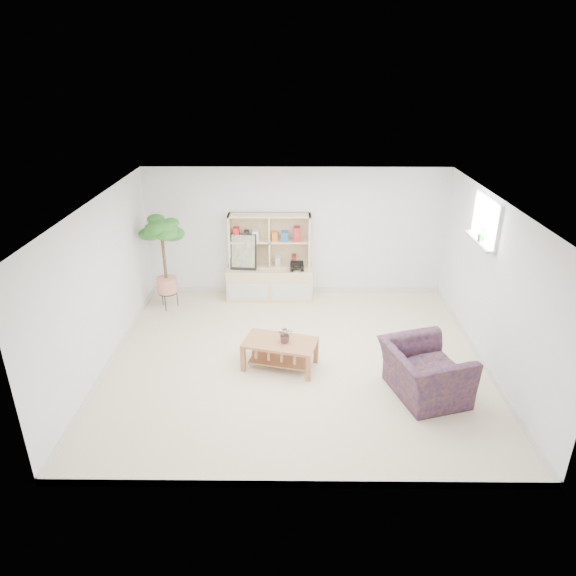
{
  "coord_description": "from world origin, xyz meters",
  "views": [
    {
      "loc": [
        -0.06,
        -6.56,
        4.09
      ],
      "look_at": [
        -0.13,
        0.25,
        1.07
      ],
      "focal_mm": 32.0,
      "sensor_mm": 36.0,
      "label": 1
    }
  ],
  "objects_px": {
    "floor_tree": "(165,264)",
    "armchair": "(425,369)",
    "coffee_table": "(280,354)",
    "storage_unit": "(270,258)"
  },
  "relations": [
    {
      "from": "storage_unit",
      "to": "armchair",
      "type": "bearing_deg",
      "value": -54.77
    },
    {
      "from": "armchair",
      "to": "coffee_table",
      "type": "bearing_deg",
      "value": 54.38
    },
    {
      "from": "coffee_table",
      "to": "floor_tree",
      "type": "relative_size",
      "value": 0.6
    },
    {
      "from": "floor_tree",
      "to": "armchair",
      "type": "xyz_separation_m",
      "value": [
        3.98,
        -2.61,
        -0.45
      ]
    },
    {
      "from": "floor_tree",
      "to": "storage_unit",
      "type": "bearing_deg",
      "value": 13.96
    },
    {
      "from": "storage_unit",
      "to": "coffee_table",
      "type": "xyz_separation_m",
      "value": [
        0.25,
        -2.4,
        -0.58
      ]
    },
    {
      "from": "coffee_table",
      "to": "floor_tree",
      "type": "distance_m",
      "value": 2.91
    },
    {
      "from": "coffee_table",
      "to": "armchair",
      "type": "relative_size",
      "value": 0.95
    },
    {
      "from": "storage_unit",
      "to": "armchair",
      "type": "relative_size",
      "value": 1.47
    },
    {
      "from": "coffee_table",
      "to": "storage_unit",
      "type": "bearing_deg",
      "value": 110.36
    }
  ]
}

